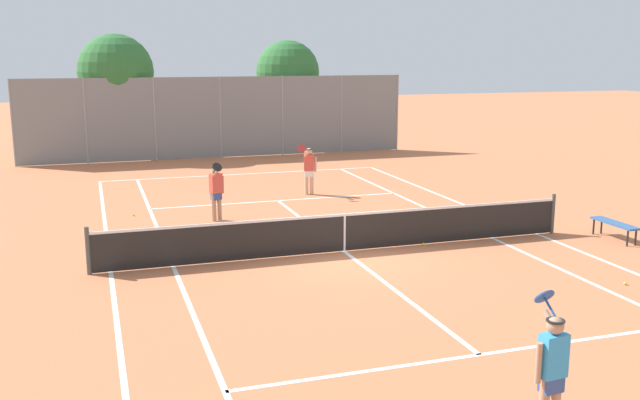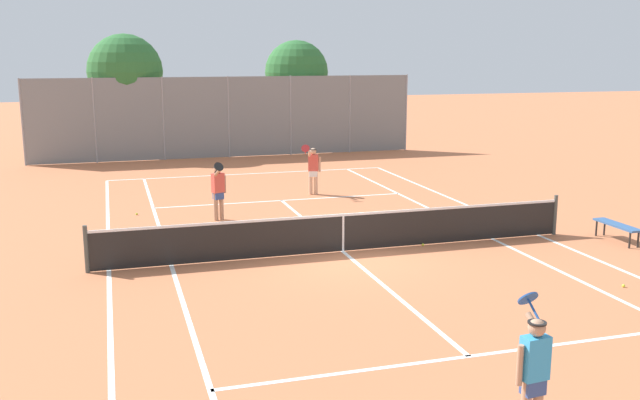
# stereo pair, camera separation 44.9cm
# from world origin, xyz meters

# --- Properties ---
(ground_plane) EXTENTS (120.00, 120.00, 0.00)m
(ground_plane) POSITION_xyz_m (0.00, 0.00, 0.00)
(ground_plane) COLOR #C67047
(court_line_markings) EXTENTS (11.10, 23.90, 0.01)m
(court_line_markings) POSITION_xyz_m (0.00, 0.00, 0.00)
(court_line_markings) COLOR white
(court_line_markings) RESTS_ON ground
(tennis_net) EXTENTS (12.00, 0.10, 1.07)m
(tennis_net) POSITION_xyz_m (0.00, 0.00, 0.51)
(tennis_net) COLOR #474C47
(tennis_net) RESTS_ON ground
(player_near_side) EXTENTS (0.62, 0.77, 1.77)m
(player_near_side) POSITION_xyz_m (-0.47, -8.85, 0.93)
(player_near_side) COLOR tan
(player_near_side) RESTS_ON ground
(player_far_left) EXTENTS (0.46, 0.88, 1.77)m
(player_far_left) POSITION_xyz_m (-2.39, 4.20, 0.93)
(player_far_left) COLOR tan
(player_far_left) RESTS_ON ground
(player_far_right) EXTENTS (0.80, 0.71, 1.77)m
(player_far_right) POSITION_xyz_m (1.28, 7.11, 0.93)
(player_far_right) COLOR #D8A884
(player_far_right) RESTS_ON ground
(loose_tennis_ball_0) EXTENTS (0.07, 0.07, 0.07)m
(loose_tennis_ball_0) POSITION_xyz_m (-4.67, 5.57, 0.03)
(loose_tennis_ball_0) COLOR #D1DB33
(loose_tennis_ball_0) RESTS_ON ground
(loose_tennis_ball_2) EXTENTS (0.07, 0.07, 0.07)m
(loose_tennis_ball_2) POSITION_xyz_m (4.73, -4.22, 0.03)
(loose_tennis_ball_2) COLOR #D1DB33
(loose_tennis_ball_2) RESTS_ON ground
(loose_tennis_ball_3) EXTENTS (0.07, 0.07, 0.07)m
(loose_tennis_ball_3) POSITION_xyz_m (2.09, -0.08, 0.03)
(loose_tennis_ball_3) COLOR #D1DB33
(loose_tennis_ball_3) RESTS_ON ground
(courtside_bench) EXTENTS (0.36, 1.50, 0.47)m
(courtside_bench) POSITION_xyz_m (7.05, -1.10, 0.41)
(courtside_bench) COLOR #33598C
(courtside_bench) RESTS_ON ground
(back_fence) EXTENTS (17.76, 0.08, 3.72)m
(back_fence) POSITION_xyz_m (-0.00, 16.75, 1.86)
(back_fence) COLOR gray
(back_fence) RESTS_ON ground
(tree_behind_left) EXTENTS (3.41, 3.41, 5.63)m
(tree_behind_left) POSITION_xyz_m (-4.46, 18.29, 3.84)
(tree_behind_left) COLOR brown
(tree_behind_left) RESTS_ON ground
(tree_behind_right) EXTENTS (3.13, 3.13, 5.38)m
(tree_behind_right) POSITION_xyz_m (3.77, 18.88, 3.71)
(tree_behind_right) COLOR brown
(tree_behind_right) RESTS_ON ground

